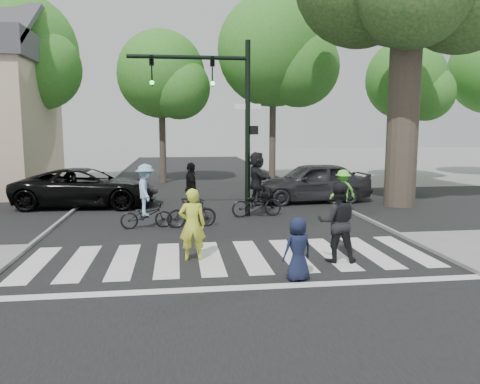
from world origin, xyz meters
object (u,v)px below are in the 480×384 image
(cyclist_right, at_px, (257,188))
(pedestrian_woman, at_px, (192,225))
(cyclist_left, at_px, (146,201))
(cyclist_mid, at_px, (191,201))
(pedestrian_child, at_px, (298,249))
(pedestrian_adult, at_px, (337,222))
(car_suv, at_px, (87,188))
(car_grey, at_px, (311,182))
(traffic_signal, at_px, (223,103))

(cyclist_right, bearing_deg, pedestrian_woman, -115.08)
(pedestrian_woman, distance_m, cyclist_left, 3.93)
(cyclist_mid, bearing_deg, pedestrian_child, -70.07)
(pedestrian_child, relative_size, pedestrian_adult, 0.70)
(pedestrian_child, height_order, cyclist_mid, cyclist_mid)
(cyclist_right, bearing_deg, car_suv, 154.56)
(pedestrian_child, bearing_deg, car_suv, -77.48)
(pedestrian_child, xyz_separation_m, cyclist_right, (0.34, 6.88, 0.36))
(cyclist_left, xyz_separation_m, cyclist_right, (3.69, 1.42, 0.15))
(pedestrian_child, bearing_deg, car_grey, -126.18)
(pedestrian_adult, xyz_separation_m, car_grey, (1.90, 8.61, -0.10))
(cyclist_right, height_order, car_suv, cyclist_right)
(pedestrian_adult, bearing_deg, pedestrian_woman, 1.05)
(pedestrian_woman, relative_size, cyclist_left, 0.85)
(cyclist_left, relative_size, cyclist_right, 0.88)
(car_suv, bearing_deg, traffic_signal, -113.94)
(pedestrian_child, height_order, cyclist_left, cyclist_left)
(cyclist_right, bearing_deg, cyclist_mid, -147.53)
(pedestrian_adult, bearing_deg, cyclist_left, -32.48)
(pedestrian_child, relative_size, cyclist_right, 0.58)
(pedestrian_child, bearing_deg, cyclist_left, -76.90)
(cyclist_mid, height_order, car_suv, cyclist_mid)
(cyclist_right, bearing_deg, car_grey, 46.29)
(pedestrian_adult, distance_m, car_suv, 11.21)
(pedestrian_woman, distance_m, cyclist_right, 5.67)
(pedestrian_woman, height_order, car_suv, pedestrian_woman)
(cyclist_left, height_order, cyclist_right, cyclist_right)
(traffic_signal, height_order, car_suv, traffic_signal)
(pedestrian_adult, relative_size, car_grey, 0.38)
(pedestrian_woman, bearing_deg, pedestrian_adult, 170.22)
(cyclist_right, distance_m, car_grey, 4.07)
(pedestrian_adult, distance_m, cyclist_left, 6.26)
(traffic_signal, xyz_separation_m, cyclist_right, (1.14, -0.20, -2.89))
(cyclist_mid, xyz_separation_m, car_grey, (5.11, 4.40, 0.00))
(cyclist_mid, distance_m, car_suv, 5.93)
(pedestrian_adult, height_order, cyclist_mid, cyclist_mid)
(car_suv, height_order, car_grey, car_grey)
(pedestrian_child, bearing_deg, pedestrian_woman, -58.70)
(pedestrian_adult, xyz_separation_m, car_suv, (-7.14, 8.64, -0.17))
(cyclist_right, distance_m, car_suv, 6.91)
(traffic_signal, relative_size, pedestrian_woman, 3.52)
(pedestrian_adult, bearing_deg, car_grey, -92.13)
(cyclist_left, bearing_deg, cyclist_right, 21.06)
(pedestrian_adult, distance_m, car_grey, 8.82)
(cyclist_mid, bearing_deg, pedestrian_woman, -91.52)
(cyclist_left, bearing_deg, traffic_signal, 32.47)
(car_grey, bearing_deg, cyclist_right, -48.26)
(pedestrian_woman, xyz_separation_m, car_suv, (-3.84, 8.10, -0.09))
(pedestrian_woman, relative_size, car_grey, 0.35)
(pedestrian_woman, xyz_separation_m, cyclist_right, (2.40, 5.13, 0.16))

